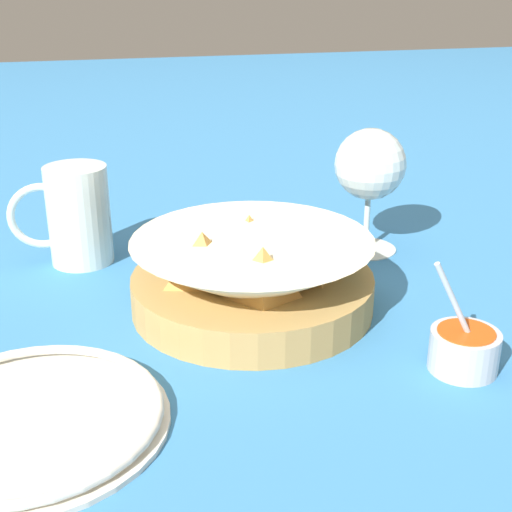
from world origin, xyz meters
The scene contains 6 objects.
ground_plane centered at (0.00, 0.00, 0.00)m, with size 4.00×4.00×0.00m, color teal.
food_basket centered at (0.00, 0.03, 0.03)m, with size 0.25×0.25×0.09m.
sauce_cup centered at (-0.15, 0.19, 0.02)m, with size 0.07×0.06×0.11m.
wine_glass centered at (-0.17, -0.10, 0.10)m, with size 0.08×0.08×0.15m.
beer_mug centered at (0.17, -0.14, 0.05)m, with size 0.12×0.07×0.12m.
side_plate centered at (0.21, 0.18, 0.01)m, with size 0.21×0.21×0.01m.
Camera 1 is at (0.15, 0.66, 0.33)m, focal length 50.00 mm.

